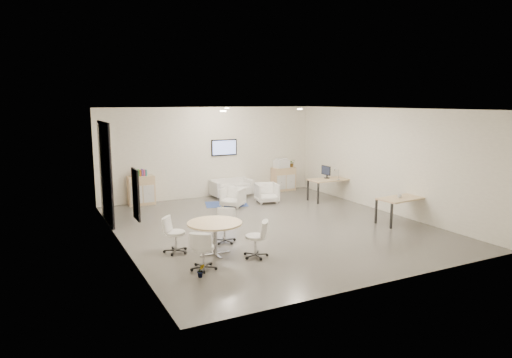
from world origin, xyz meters
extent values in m
cube|color=#5A5652|center=(0.00, 0.00, -0.40)|extent=(8.00, 9.00, 0.80)
cube|color=white|center=(0.00, 0.00, 3.60)|extent=(8.00, 9.00, 0.80)
cube|color=silver|center=(0.00, 4.90, 1.60)|extent=(8.00, 0.80, 3.20)
cube|color=silver|center=(0.00, -4.90, 1.60)|extent=(8.00, 0.80, 3.20)
cube|color=silver|center=(-4.40, 0.00, 1.60)|extent=(0.80, 9.00, 3.20)
cube|color=silver|center=(4.40, 0.00, 1.60)|extent=(0.80, 9.00, 3.20)
cube|color=black|center=(-3.96, 2.50, 1.43)|extent=(0.02, 1.90, 2.85)
cube|color=black|center=(-3.94, 2.50, 2.81)|extent=(0.06, 1.90, 0.08)
cube|color=black|center=(-3.94, 1.59, 1.43)|extent=(0.06, 0.08, 2.85)
cube|color=black|center=(-3.94, 3.41, 1.43)|extent=(0.06, 0.08, 2.85)
cube|color=black|center=(-3.94, 2.65, 1.43)|extent=(0.06, 0.07, 2.85)
cube|color=#B2B2B7|center=(-3.90, 2.05, 1.05)|extent=(0.04, 0.60, 0.05)
cube|color=black|center=(-3.98, -1.60, 1.55)|extent=(0.04, 0.54, 1.04)
cube|color=white|center=(-3.95, -1.60, 1.55)|extent=(0.01, 0.46, 0.96)
cube|color=#E35B68|center=(-3.95, -1.60, 1.35)|extent=(0.01, 0.32, 0.30)
cube|color=black|center=(0.50, 4.46, 1.75)|extent=(0.98, 0.05, 0.58)
cube|color=#8AA0EE|center=(0.50, 4.44, 1.75)|extent=(0.90, 0.01, 0.50)
cylinder|color=#FFEAC6|center=(-1.80, -1.00, 3.18)|extent=(0.14, 0.14, 0.03)
cylinder|color=#FFEAC6|center=(1.20, 0.50, 3.18)|extent=(0.14, 0.14, 0.03)
cylinder|color=#FFEAC6|center=(0.00, 3.00, 3.18)|extent=(0.14, 0.14, 0.03)
cube|color=#D6AD81|center=(-2.58, 4.26, 0.48)|extent=(0.85, 0.43, 0.96)
cube|color=silver|center=(-2.78, 4.03, 0.38)|extent=(0.36, 0.02, 0.58)
cube|color=silver|center=(-2.39, 4.03, 0.38)|extent=(0.36, 0.02, 0.58)
cube|color=#D6AD81|center=(2.87, 4.26, 0.45)|extent=(0.89, 0.42, 0.89)
cube|color=silver|center=(2.66, 4.04, 0.36)|extent=(0.38, 0.02, 0.54)
cube|color=silver|center=(3.08, 4.04, 0.36)|extent=(0.38, 0.02, 0.54)
cube|color=red|center=(-2.85, 4.26, 1.07)|extent=(0.04, 0.14, 0.22)
cube|color=#337FCC|center=(-2.78, 4.26, 1.07)|extent=(0.04, 0.14, 0.22)
cube|color=gold|center=(-2.72, 4.26, 1.07)|extent=(0.04, 0.14, 0.22)
cube|color=#4CB24C|center=(-2.66, 4.26, 1.07)|extent=(0.04, 0.14, 0.22)
cube|color=#CC6619|center=(-2.59, 4.26, 1.07)|extent=(0.04, 0.14, 0.22)
cube|color=purple|center=(-2.53, 4.26, 1.07)|extent=(0.04, 0.14, 0.22)
cube|color=#E54C7F|center=(-2.46, 4.26, 1.07)|extent=(0.04, 0.14, 0.22)
cube|color=teal|center=(-2.40, 4.26, 1.07)|extent=(0.04, 0.14, 0.22)
cube|color=white|center=(2.78, 4.26, 1.04)|extent=(0.56, 0.48, 0.29)
cube|color=white|center=(2.78, 4.26, 1.22)|extent=(0.42, 0.36, 0.06)
cube|color=silver|center=(0.62, 4.09, 0.23)|extent=(1.50, 0.83, 0.27)
cube|color=silver|center=(0.62, 4.37, 0.50)|extent=(1.46, 0.27, 0.27)
cube|color=silver|center=(-0.04, 4.09, 0.36)|extent=(0.18, 0.73, 0.54)
cube|color=silver|center=(1.28, 4.09, 0.36)|extent=(0.18, 0.73, 0.54)
cube|color=#304A93|center=(-0.04, 3.03, 0.01)|extent=(1.58, 1.27, 0.01)
imported|color=silver|center=(0.02, 2.61, 0.35)|extent=(0.92, 0.92, 0.69)
imported|color=silver|center=(1.29, 2.65, 0.36)|extent=(0.83, 0.79, 0.73)
cube|color=#D6AD81|center=(3.39, 1.99, 0.73)|extent=(1.45, 0.73, 0.04)
cube|color=black|center=(2.72, 1.68, 0.36)|extent=(0.05, 0.05, 0.71)
cube|color=black|center=(4.06, 1.68, 0.36)|extent=(0.05, 0.05, 0.71)
cube|color=black|center=(2.72, 2.30, 0.36)|extent=(0.05, 0.05, 0.71)
cube|color=black|center=(4.06, 2.30, 0.36)|extent=(0.05, 0.05, 0.71)
cube|color=#D6AD81|center=(3.43, -1.40, 0.72)|extent=(1.48, 0.85, 0.04)
cube|color=black|center=(2.77, -1.70, 0.35)|extent=(0.05, 0.05, 0.70)
cube|color=black|center=(4.09, -1.70, 0.35)|extent=(0.05, 0.05, 0.70)
cube|color=black|center=(2.77, -1.10, 0.35)|extent=(0.05, 0.05, 0.70)
cube|color=black|center=(4.09, -1.10, 0.35)|extent=(0.05, 0.05, 0.70)
cylinder|color=black|center=(3.39, 2.14, 0.76)|extent=(0.20, 0.20, 0.02)
cube|color=black|center=(3.39, 2.14, 0.88)|extent=(0.04, 0.03, 0.24)
cube|color=black|center=(3.34, 2.14, 1.03)|extent=(0.03, 0.50, 0.32)
cylinder|color=#D6AD81|center=(-2.26, -1.53, 0.73)|extent=(1.23, 1.23, 0.04)
cylinder|color=#B2B2B7|center=(-2.26, -1.53, 0.35)|extent=(0.10, 0.10, 0.71)
cube|color=#B2B2B7|center=(-2.26, -1.53, 0.01)|extent=(0.72, 0.06, 0.03)
cube|color=#B2B2B7|center=(-2.26, -1.53, 0.01)|extent=(0.06, 0.72, 0.03)
imported|color=#3F7F3F|center=(3.23, 4.24, 1.01)|extent=(0.35, 0.37, 0.23)
imported|color=#3F7F3F|center=(-3.01, -2.67, 0.06)|extent=(0.18, 0.29, 0.12)
imported|color=white|center=(3.32, -1.42, 0.80)|extent=(0.15, 0.13, 0.12)
camera|label=1|loc=(-5.86, -10.72, 3.40)|focal=32.00mm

